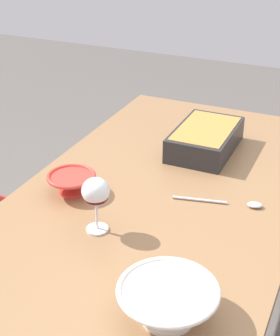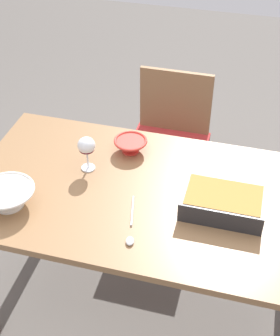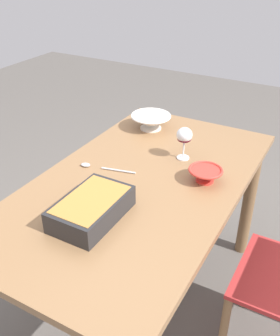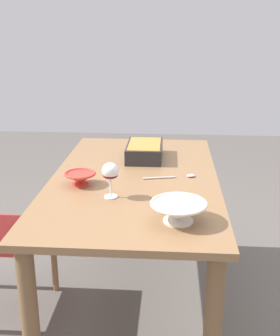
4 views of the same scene
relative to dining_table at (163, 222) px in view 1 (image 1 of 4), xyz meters
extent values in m
cube|color=olive|center=(0.00, 0.00, 0.11)|extent=(1.48, 0.83, 0.03)
cylinder|color=brown|center=(0.68, 0.35, -0.28)|extent=(0.07, 0.07, 0.75)
cylinder|color=olive|center=(-0.26, 0.49, -0.43)|extent=(0.04, 0.04, 0.45)
cylinder|color=olive|center=(0.14, 0.49, -0.43)|extent=(0.04, 0.04, 0.45)
cylinder|color=white|center=(-0.28, 0.08, 0.13)|extent=(0.06, 0.06, 0.01)
cylinder|color=white|center=(-0.28, 0.08, 0.17)|extent=(0.01, 0.01, 0.08)
ellipsoid|color=white|center=(-0.28, 0.08, 0.25)|extent=(0.08, 0.08, 0.07)
ellipsoid|color=#4C0A19|center=(-0.28, 0.08, 0.23)|extent=(0.07, 0.07, 0.03)
cube|color=#262628|center=(0.31, -0.03, 0.17)|extent=(0.32, 0.20, 0.08)
cube|color=#B27A38|center=(0.31, -0.03, 0.20)|extent=(0.29, 0.18, 0.02)
cylinder|color=red|center=(-0.14, 0.25, 0.13)|extent=(0.08, 0.08, 0.01)
cone|color=red|center=(-0.14, 0.25, 0.16)|extent=(0.14, 0.14, 0.05)
torus|color=red|center=(-0.14, 0.25, 0.18)|extent=(0.15, 0.15, 0.01)
cylinder|color=white|center=(-0.50, -0.21, 0.13)|extent=(0.12, 0.12, 0.01)
cone|color=white|center=(-0.50, -0.21, 0.17)|extent=(0.21, 0.21, 0.07)
torus|color=white|center=(-0.50, -0.21, 0.20)|extent=(0.22, 0.22, 0.01)
cylinder|color=silver|center=(-0.02, -0.12, 0.13)|extent=(0.04, 0.16, 0.01)
ellipsoid|color=silver|center=(0.01, -0.28, 0.13)|extent=(0.04, 0.05, 0.01)
camera|label=1|loc=(-1.28, -0.50, 0.93)|focal=54.85mm
camera|label=2|loc=(0.36, -1.43, 1.45)|focal=51.99mm
camera|label=3|loc=(1.24, 0.69, 1.03)|focal=41.37mm
camera|label=4|loc=(-2.03, -0.17, 0.85)|focal=46.02mm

